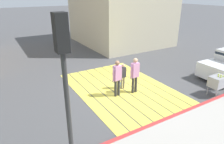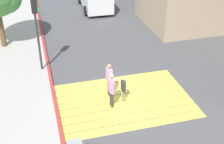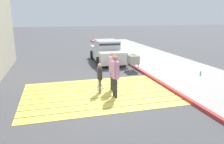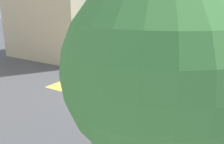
# 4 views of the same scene
# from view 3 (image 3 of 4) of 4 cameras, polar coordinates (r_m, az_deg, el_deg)

# --- Properties ---
(ground_plane) EXTENTS (120.00, 120.00, 0.00)m
(ground_plane) POSITION_cam_3_polar(r_m,az_deg,el_deg) (9.67, -3.52, -5.57)
(ground_plane) COLOR #4C4C4F
(crosswalk_stripes) EXTENTS (6.40, 4.35, 0.01)m
(crosswalk_stripes) POSITION_cam_3_polar(r_m,az_deg,el_deg) (9.67, -3.52, -5.53)
(crosswalk_stripes) COLOR #EAD64C
(crosswalk_stripes) RESTS_ON ground
(sidewalk_west) EXTENTS (4.80, 40.00, 0.12)m
(sidewalk_west) POSITION_cam_3_polar(r_m,az_deg,el_deg) (12.05, 23.55, -2.41)
(sidewalk_west) COLOR #ADA8A0
(sidewalk_west) RESTS_ON ground
(curb_painted) EXTENTS (0.16, 40.00, 0.13)m
(curb_painted) POSITION_cam_3_polar(r_m,az_deg,el_deg) (10.75, 13.70, -3.51)
(curb_painted) COLOR #BC3333
(curb_painted) RESTS_ON ground
(car_parked_near_curb) EXTENTS (2.06, 4.34, 1.57)m
(car_parked_near_curb) POSITION_cam_3_polar(r_m,az_deg,el_deg) (16.00, -1.31, 5.22)
(car_parked_near_curb) COLOR white
(car_parked_near_curb) RESTS_ON ground
(tennis_ball_cart) EXTENTS (0.56, 0.80, 1.02)m
(tennis_ball_cart) POSITION_cam_3_polar(r_m,az_deg,el_deg) (13.49, 5.48, 3.25)
(tennis_ball_cart) COLOR #99999E
(tennis_ball_cart) RESTS_ON ground
(water_bottle) EXTENTS (0.07, 0.07, 0.22)m
(water_bottle) POSITION_cam_3_polar(r_m,az_deg,el_deg) (12.98, 21.96, -0.31)
(water_bottle) COLOR #33A5BF
(water_bottle) RESTS_ON sidewalk_west
(pedestrian_adult_lead) EXTENTS (0.24, 0.51, 1.76)m
(pedestrian_adult_lead) POSITION_cam_3_polar(r_m,az_deg,el_deg) (9.79, 0.11, 0.98)
(pedestrian_adult_lead) COLOR #333338
(pedestrian_adult_lead) RESTS_ON ground
(pedestrian_adult_trailing) EXTENTS (0.26, 0.51, 1.75)m
(pedestrian_adult_trailing) POSITION_cam_3_polar(r_m,az_deg,el_deg) (8.92, 0.82, -0.40)
(pedestrian_adult_trailing) COLOR #333338
(pedestrian_adult_trailing) RESTS_ON ground
(pedestrian_child_with_racket) EXTENTS (0.28, 0.40, 1.34)m
(pedestrian_child_with_racket) POSITION_cam_3_polar(r_m,az_deg,el_deg) (9.47, -3.22, -1.20)
(pedestrian_child_with_racket) COLOR gray
(pedestrian_child_with_racket) RESTS_ON ground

